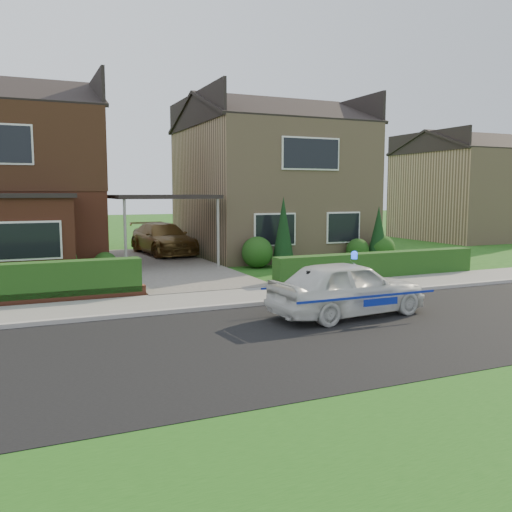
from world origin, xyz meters
TOP-DOWN VIEW (x-y plane):
  - ground at (0.00, 0.00)m, footprint 120.00×120.00m
  - road at (0.00, 0.00)m, footprint 60.00×6.00m
  - kerb at (0.00, 3.05)m, footprint 60.00×0.16m
  - sidewalk at (0.00, 4.10)m, footprint 60.00×2.00m
  - grass_verge at (0.00, -5.00)m, footprint 60.00×4.00m
  - driveway at (0.00, 11.00)m, footprint 3.80×12.00m
  - house_right at (5.80, 13.99)m, footprint 7.50×8.06m
  - carport_link at (0.00, 10.95)m, footprint 3.80×3.00m
  - hedge_right at (5.80, 5.35)m, footprint 7.50×0.55m
  - shrub_left_mid at (-4.00, 9.30)m, footprint 1.32×1.32m
  - shrub_left_near at (-2.40, 9.60)m, footprint 0.84×0.84m
  - shrub_right_near at (3.20, 9.40)m, footprint 1.20×1.20m
  - shrub_right_mid at (7.80, 9.50)m, footprint 0.96×0.96m
  - shrub_right_far at (8.80, 9.20)m, footprint 1.08×1.08m
  - conifer_a at (4.20, 9.20)m, footprint 0.90×0.90m
  - conifer_b at (8.60, 9.20)m, footprint 0.90×0.90m
  - neighbour_right at (20.00, 16.00)m, footprint 6.50×7.00m
  - police_car at (1.90, 1.20)m, footprint 3.54×3.98m
  - driveway_car at (0.82, 14.50)m, footprint 2.43×4.90m
  - potted_plant_b at (-4.10, 9.00)m, footprint 0.53×0.52m
  - potted_plant_c at (-2.50, 7.60)m, footprint 0.52×0.52m

SIDE VIEW (x-z plane):
  - ground at x=0.00m, z-range 0.00..0.00m
  - road at x=0.00m, z-range -0.01..0.01m
  - grass_verge at x=0.00m, z-range -0.01..0.01m
  - hedge_right at x=5.80m, z-range -0.40..0.40m
  - sidewalk at x=0.00m, z-range 0.00..0.10m
  - kerb at x=0.00m, z-range 0.00..0.12m
  - driveway at x=0.00m, z-range 0.00..0.12m
  - potted_plant_b at x=-4.10m, z-range 0.00..0.74m
  - potted_plant_c at x=-2.50m, z-range 0.00..0.80m
  - shrub_left_near at x=-2.40m, z-range 0.00..0.84m
  - shrub_right_mid at x=7.80m, z-range 0.00..0.96m
  - shrub_right_far at x=8.80m, z-range 0.00..1.08m
  - shrub_right_near at x=3.20m, z-range 0.00..1.20m
  - police_car at x=1.90m, z-range -0.08..1.39m
  - shrub_left_mid at x=-4.00m, z-range 0.00..1.32m
  - driveway_car at x=0.82m, z-range 0.12..1.49m
  - conifer_b at x=8.60m, z-range 0.00..2.20m
  - conifer_a at x=4.20m, z-range 0.00..2.60m
  - neighbour_right at x=20.00m, z-range 0.00..5.20m
  - carport_link at x=0.00m, z-range 1.27..4.04m
  - house_right at x=5.80m, z-range 0.04..7.29m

